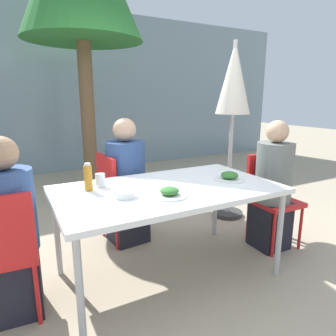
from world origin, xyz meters
name	(u,v)px	position (x,y,z in m)	size (l,w,h in m)	color
ground_plane	(168,274)	(0.00, 0.00, 0.00)	(24.00, 24.00, 0.00)	tan
building_facade	(65,92)	(0.00, 4.15, 1.50)	(10.00, 0.20, 3.00)	gray
dining_table	(168,193)	(0.00, 0.00, 0.69)	(1.67, 0.96, 0.74)	white
chair_left	(2,248)	(-1.14, 0.00, 0.52)	(0.43, 0.43, 0.88)	red
person_left	(11,235)	(-1.09, 0.08, 0.56)	(0.33, 0.33, 1.19)	black
chair_right	(270,192)	(1.14, 0.04, 0.52)	(0.41, 0.41, 0.88)	red
person_right	(273,189)	(1.09, -0.04, 0.58)	(0.33, 0.33, 1.21)	black
chair_far	(117,191)	(-0.16, 0.77, 0.52)	(0.44, 0.44, 0.88)	red
person_far	(126,186)	(-0.07, 0.73, 0.57)	(0.37, 0.37, 1.23)	black
closed_umbrella	(233,87)	(1.24, 0.77, 1.52)	(0.39, 0.39, 2.01)	#333333
plate_0	(229,177)	(0.54, -0.06, 0.77)	(0.26, 0.26, 0.07)	white
plate_1	(170,193)	(-0.09, -0.20, 0.77)	(0.24, 0.24, 0.07)	white
bottle	(88,177)	(-0.55, 0.20, 0.84)	(0.06, 0.06, 0.21)	#B7751E
drinking_cup	(100,180)	(-0.45, 0.25, 0.80)	(0.07, 0.07, 0.10)	silver
salad_bowl	(125,194)	(-0.37, -0.06, 0.77)	(0.15, 0.15, 0.05)	white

